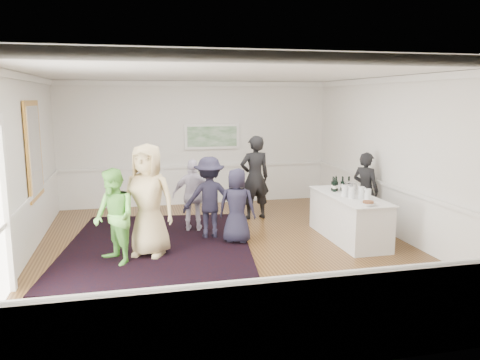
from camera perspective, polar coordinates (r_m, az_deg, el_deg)
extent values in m
plane|color=brown|center=(8.73, -1.48, -8.52)|extent=(8.00, 8.00, 0.00)
cube|color=white|center=(8.29, -1.58, 12.95)|extent=(7.00, 8.00, 0.02)
cube|color=white|center=(8.40, -25.63, 0.99)|extent=(0.02, 8.00, 3.20)
cube|color=white|center=(9.69, 19.22, 2.48)|extent=(0.02, 8.00, 3.20)
cube|color=white|center=(12.28, -5.31, 4.46)|extent=(7.00, 0.02, 3.20)
cube|color=white|center=(4.59, 8.64, -4.90)|extent=(7.00, 0.02, 3.20)
cube|color=gold|center=(9.63, -23.83, 3.35)|extent=(0.04, 1.25, 1.85)
cube|color=white|center=(9.62, -23.69, 3.35)|extent=(0.01, 1.05, 1.65)
cube|color=white|center=(7.42, -26.62, -3.31)|extent=(0.10, 0.14, 2.40)
cube|color=white|center=(12.28, -3.43, 5.33)|extent=(1.44, 0.05, 0.66)
cube|color=#296E2C|center=(12.24, -3.41, 5.32)|extent=(1.30, 0.01, 0.52)
cube|color=black|center=(9.11, -9.91, -7.80)|extent=(3.99, 4.90, 0.02)
cube|color=silver|center=(9.50, 13.09, -4.50)|extent=(0.78, 2.14, 0.87)
cube|color=silver|center=(9.40, 13.19, -1.88)|extent=(0.84, 2.20, 0.02)
imported|color=black|center=(10.40, 15.04, -1.19)|extent=(0.64, 0.71, 1.64)
imported|color=tan|center=(8.35, -11.16, -2.46)|extent=(1.15, 0.99, 2.00)
imported|color=#6FCC51|center=(8.09, -15.09, -4.37)|extent=(0.92, 0.99, 1.62)
imported|color=silver|center=(9.82, -5.67, -1.89)|extent=(0.95, 0.56, 1.52)
imported|color=#1E1C2F|center=(9.31, -3.76, -2.16)|extent=(1.07, 0.63, 1.63)
imported|color=black|center=(10.76, 1.81, 0.31)|extent=(0.74, 0.53, 1.93)
imported|color=#1E1C2F|center=(8.98, -0.37, -3.16)|extent=(0.84, 0.71, 1.46)
cylinder|color=#70A73B|center=(9.08, 13.43, -1.48)|extent=(0.12, 0.12, 0.24)
cylinder|color=#C53D39|center=(9.16, 14.55, -1.42)|extent=(0.12, 0.12, 0.24)
cylinder|color=#72B13F|center=(9.24, 12.64, -1.25)|extent=(0.12, 0.12, 0.24)
cylinder|color=white|center=(8.96, 15.32, -1.70)|extent=(0.12, 0.12, 0.24)
cylinder|color=silver|center=(9.53, 13.28, -0.97)|extent=(0.26, 0.26, 0.25)
imported|color=white|center=(8.60, 15.36, -2.78)|extent=(0.28, 0.28, 0.07)
cylinder|color=brown|center=(8.59, 15.37, -2.64)|extent=(0.19, 0.19, 0.04)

